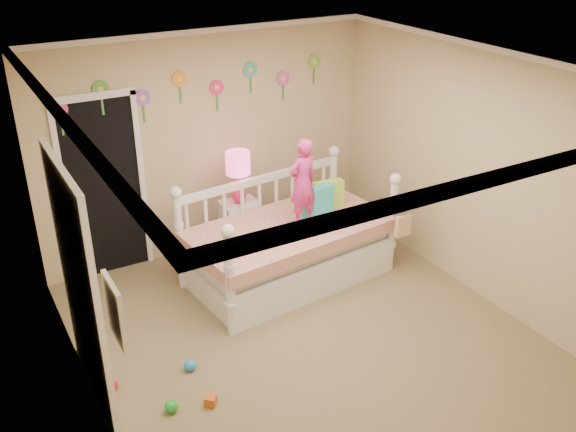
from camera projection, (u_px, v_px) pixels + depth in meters
floor at (310, 340)px, 6.10m from camera, size 4.00×4.50×0.01m
ceiling at (315, 70)px, 4.95m from camera, size 4.00×4.50×0.01m
back_wall at (209, 143)px, 7.28m from camera, size 4.00×0.01×2.60m
left_wall at (80, 280)px, 4.64m from camera, size 0.01×4.50×2.60m
right_wall at (480, 175)px, 6.42m from camera, size 0.01×4.50×2.60m
crown_molding at (315, 74)px, 4.97m from camera, size 4.00×4.50×0.06m
daybed at (288, 230)px, 6.87m from camera, size 2.32×1.40×1.20m
pillow_turquoise at (318, 202)px, 6.92m from camera, size 0.36×0.15×0.35m
pillow_lime at (328, 195)px, 7.14m from camera, size 0.35×0.16×0.32m
child at (303, 183)px, 6.62m from camera, size 0.39×0.29×0.97m
nightstand at (240, 229)px, 7.44m from camera, size 0.42×0.33×0.69m
table_lamp at (238, 169)px, 7.10m from camera, size 0.28×0.28×0.61m
closet_doorway at (104, 187)px, 6.83m from camera, size 0.90×0.04×2.07m
flower_decals at (199, 90)px, 6.95m from camera, size 3.40×0.02×0.50m
mirror_closet at (81, 288)px, 5.00m from camera, size 0.07×1.30×2.10m
wall_picture at (115, 312)px, 3.84m from camera, size 0.05×0.34×0.42m
hanging_bag at (401, 219)px, 6.82m from camera, size 0.20×0.16×0.36m
toy_scatter at (171, 412)px, 5.15m from camera, size 1.11×1.46×0.11m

